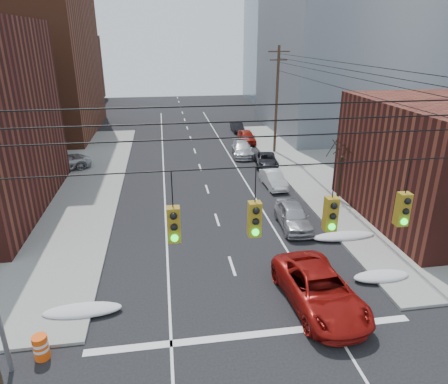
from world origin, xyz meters
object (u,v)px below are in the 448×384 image
object	(u,v)px
parked_car_f	(237,127)
construction_barrel	(41,347)
parked_car_b	(273,179)
parked_car_e	(247,137)
red_pickup	(319,290)
parked_car_c	(266,160)
lot_car_b	(60,161)
parked_car_a	(293,216)
parked_car_d	(242,149)

from	to	relation	value
parked_car_f	construction_barrel	size ratio (longest dim) A/B	3.71
parked_car_b	parked_car_e	xyz separation A→B (m)	(0.85, 14.95, 0.07)
red_pickup	parked_car_c	size ratio (longest dim) A/B	1.40
parked_car_e	lot_car_b	xyz separation A→B (m)	(-19.37, -7.79, 0.20)
parked_car_b	parked_car_c	size ratio (longest dim) A/B	0.92
parked_car_e	parked_car_f	distance (m)	6.08
red_pickup	lot_car_b	xyz separation A→B (m)	(-16.37, 22.90, 0.08)
parked_car_b	construction_barrel	world-z (taller)	parked_car_b
red_pickup	parked_car_f	distance (m)	36.90
parked_car_e	parked_car_c	bearing A→B (deg)	-89.08
lot_car_b	parked_car_c	bearing A→B (deg)	-113.62
parked_car_c	construction_barrel	world-z (taller)	parked_car_c
parked_car_f	lot_car_b	bearing A→B (deg)	-144.17
parked_car_e	parked_car_a	bearing A→B (deg)	-93.15
parked_car_c	parked_car_d	xyz separation A→B (m)	(-1.60, 3.91, 0.11)
parked_car_b	parked_car_e	size ratio (longest dim) A/B	0.93
parked_car_b	red_pickup	bearing A→B (deg)	-99.98
parked_car_e	parked_car_d	bearing A→B (deg)	-105.73
parked_car_a	parked_car_b	size ratio (longest dim) A/B	1.13
parked_car_c	construction_barrel	size ratio (longest dim) A/B	4.27
lot_car_b	red_pickup	bearing A→B (deg)	-163.74
parked_car_a	parked_car_f	size ratio (longest dim) A/B	1.19
parked_car_a	parked_car_d	bearing A→B (deg)	93.30
red_pickup	parked_car_e	size ratio (longest dim) A/B	1.43
parked_car_a	parked_car_e	bearing A→B (deg)	89.24
parked_car_b	lot_car_b	distance (m)	19.86
parked_car_a	parked_car_b	world-z (taller)	parked_car_a
parked_car_f	construction_barrel	bearing A→B (deg)	-111.06
red_pickup	parked_car_e	distance (m)	30.84
construction_barrel	parked_car_e	bearing A→B (deg)	65.16
parked_car_b	lot_car_b	size ratio (longest dim) A/B	0.72
red_pickup	parked_car_d	distance (m)	25.38
red_pickup	parked_car_f	world-z (taller)	red_pickup
parked_car_d	parked_car_b	bearing A→B (deg)	-79.96
red_pickup	parked_car_f	bearing A→B (deg)	81.29
red_pickup	lot_car_b	distance (m)	28.14
parked_car_c	parked_car_a	bearing A→B (deg)	-89.10
parked_car_a	parked_car_d	xyz separation A→B (m)	(0.00, 17.16, -0.06)
parked_car_b	parked_car_d	xyz separation A→B (m)	(-0.75, 9.60, 0.06)
parked_car_a	parked_car_f	xyz separation A→B (m)	(1.60, 28.59, -0.15)
red_pickup	construction_barrel	size ratio (longest dim) A/B	5.98
parked_car_a	lot_car_b	bearing A→B (deg)	143.67
red_pickup	parked_car_e	xyz separation A→B (m)	(3.00, 30.69, -0.12)
parked_car_b	parked_car_f	size ratio (longest dim) A/B	1.06
parked_car_d	parked_car_f	distance (m)	11.54
parked_car_b	lot_car_b	world-z (taller)	lot_car_b
parked_car_d	red_pickup	bearing A→B (deg)	-87.61
parked_car_b	parked_car_c	distance (m)	5.75
parked_car_f	construction_barrel	world-z (taller)	parked_car_f
parked_car_d	parked_car_f	size ratio (longest dim) A/B	1.30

